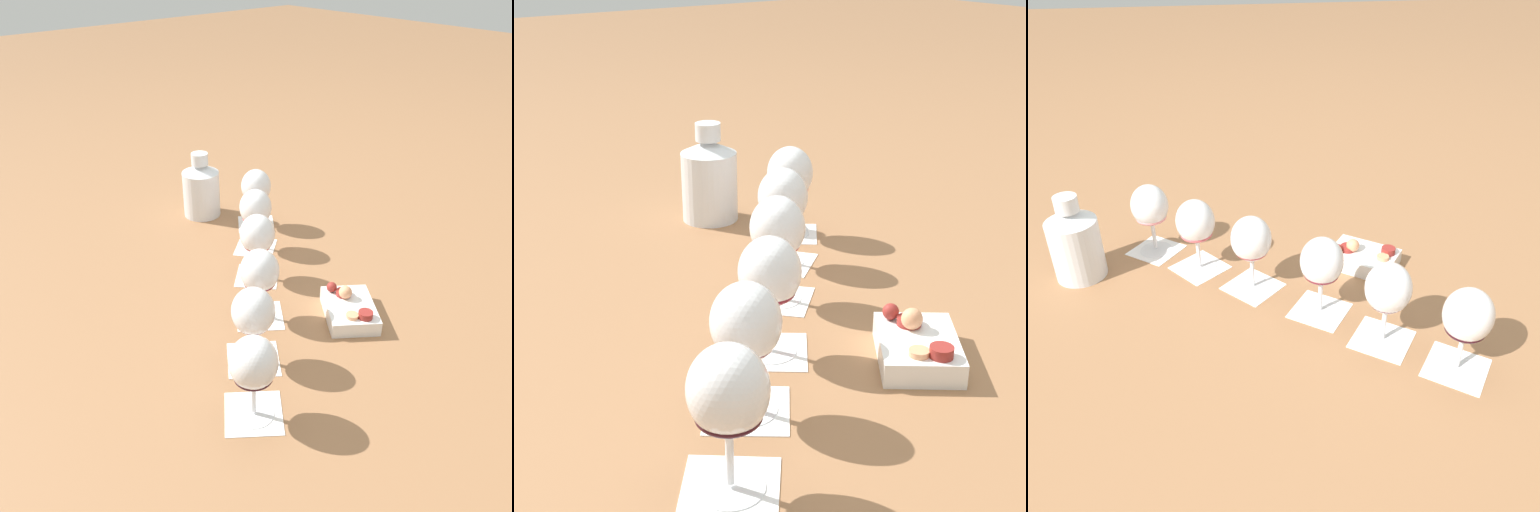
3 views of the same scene
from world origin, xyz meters
The scene contains 15 objects.
ground_plane centered at (0.00, 0.00, 0.00)m, with size 8.00×8.00×0.00m, color #936642.
tasting_card_0 centered at (-0.26, 0.23, 0.00)m, with size 0.14×0.14×0.00m.
tasting_card_1 centered at (-0.17, 0.14, 0.00)m, with size 0.14×0.14×0.00m.
tasting_card_2 centered at (-0.06, 0.05, 0.00)m, with size 0.14×0.14×0.00m.
tasting_card_3 centered at (0.06, -0.05, 0.00)m, with size 0.14×0.14×0.00m.
tasting_card_4 centered at (0.16, -0.15, 0.00)m, with size 0.14×0.14×0.00m.
tasting_card_5 centered at (0.26, -0.24, 0.00)m, with size 0.14×0.14×0.00m.
wine_glass_0 centered at (-0.26, 0.23, 0.11)m, with size 0.08×0.08×0.16m.
wine_glass_1 centered at (-0.17, 0.14, 0.11)m, with size 0.08×0.08×0.16m.
wine_glass_2 centered at (-0.06, 0.05, 0.11)m, with size 0.08×0.08×0.16m.
wine_glass_3 centered at (0.06, -0.05, 0.11)m, with size 0.08×0.08×0.16m.
wine_glass_4 centered at (0.16, -0.15, 0.11)m, with size 0.08×0.08×0.16m.
wine_glass_5 centered at (0.26, -0.24, 0.11)m, with size 0.08×0.08×0.16m.
ceramic_vase centered at (-0.42, 0.16, 0.08)m, with size 0.10×0.10×0.19m.
snack_dish centered at (0.19, 0.10, 0.02)m, with size 0.17×0.17×0.06m.
Camera 2 is at (0.80, -0.57, 0.53)m, focal length 55.00 mm.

